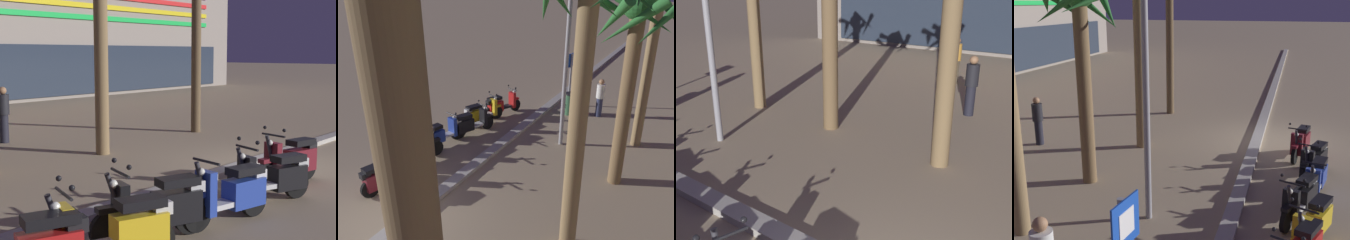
% 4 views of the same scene
% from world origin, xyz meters
% --- Properties ---
extents(ground_plane, '(200.00, 200.00, 0.00)m').
position_xyz_m(ground_plane, '(0.00, 0.00, 0.00)').
color(ground_plane, '#9E896B').
extents(curb_strip, '(60.00, 0.36, 0.12)m').
position_xyz_m(curb_strip, '(0.00, 0.54, 0.06)').
color(curb_strip, '#ADA89E').
rests_on(curb_strip, ground).
extents(scooter_yellow_lead_nearest, '(1.77, 0.88, 1.17)m').
position_xyz_m(scooter_yellow_lead_nearest, '(-6.31, -1.15, 0.45)').
color(scooter_yellow_lead_nearest, black).
rests_on(scooter_yellow_lead_nearest, ground).
extents(scooter_black_far_back, '(1.70, 0.85, 1.17)m').
position_xyz_m(scooter_black_far_back, '(-5.25, -0.91, 0.46)').
color(scooter_black_far_back, black).
rests_on(scooter_black_far_back, ground).
extents(scooter_blue_mid_centre, '(1.70, 0.68, 1.04)m').
position_xyz_m(scooter_blue_mid_centre, '(-3.97, -1.27, 0.45)').
color(scooter_blue_mid_centre, black).
rests_on(scooter_blue_mid_centre, ground).
extents(scooter_black_tail_end, '(1.76, 0.85, 1.17)m').
position_xyz_m(scooter_black_tail_end, '(-2.61, -1.27, 0.44)').
color(scooter_black_tail_end, black).
rests_on(scooter_black_tail_end, ground).
extents(scooter_maroon_mid_rear, '(1.71, 0.69, 1.17)m').
position_xyz_m(scooter_maroon_mid_rear, '(-1.21, -0.90, 0.46)').
color(scooter_maroon_mid_rear, black).
rests_on(scooter_maroon_mid_rear, ground).
extents(pedestrian_window_shopping, '(0.34, 0.34, 1.62)m').
position_xyz_m(pedestrian_window_shopping, '(-2.30, 7.54, 0.85)').
color(pedestrian_window_shopping, black).
rests_on(pedestrian_window_shopping, ground).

